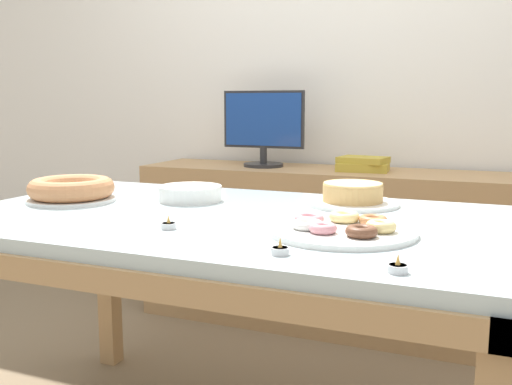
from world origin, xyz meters
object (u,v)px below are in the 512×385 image
object	(u,v)px
pastry_platter	(342,228)
book_stack	(363,164)
computer_monitor	(263,129)
tealight_near_front	(169,225)
tealight_centre	(398,268)
cake_golden_bundt	(71,190)
plate_stack	(190,193)
tealight_left_edge	(280,250)
cake_chocolate_round	(353,196)

from	to	relation	value
pastry_platter	book_stack	bearing A→B (deg)	99.69
computer_monitor	tealight_near_front	xyz separation A→B (m)	(0.30, -1.42, -0.18)
tealight_centre	cake_golden_bundt	bearing A→B (deg)	159.83
plate_stack	tealight_left_edge	distance (m)	0.74
book_stack	cake_golden_bundt	size ratio (longest dim) A/B	0.87
cake_chocolate_round	plate_stack	size ratio (longest dim) A/B	1.40
cake_golden_bundt	plate_stack	size ratio (longest dim) A/B	1.37
plate_stack	tealight_centre	bearing A→B (deg)	-36.71
cake_chocolate_round	tealight_left_edge	size ratio (longest dim) A/B	7.36
computer_monitor	tealight_near_front	distance (m)	1.46
cake_chocolate_round	tealight_left_edge	bearing A→B (deg)	-90.61
pastry_platter	plate_stack	bearing A→B (deg)	154.18
pastry_platter	tealight_left_edge	world-z (taller)	pastry_platter
pastry_platter	tealight_left_edge	xyz separation A→B (m)	(-0.07, -0.25, -0.00)
book_stack	pastry_platter	world-z (taller)	book_stack
tealight_centre	tealight_left_edge	xyz separation A→B (m)	(-0.25, 0.04, 0.00)
book_stack	tealight_centre	world-z (taller)	book_stack
cake_chocolate_round	tealight_near_front	xyz separation A→B (m)	(-0.36, -0.53, -0.02)
tealight_near_front	tealight_left_edge	size ratio (longest dim) A/B	1.00
cake_chocolate_round	tealight_left_edge	distance (m)	0.65
tealight_near_front	tealight_centre	xyz separation A→B (m)	(0.60, -0.17, 0.00)
computer_monitor	plate_stack	size ratio (longest dim) A/B	2.02
pastry_platter	tealight_left_edge	bearing A→B (deg)	-106.80
cake_chocolate_round	tealight_centre	bearing A→B (deg)	-70.48
plate_stack	cake_golden_bundt	bearing A→B (deg)	-156.18
pastry_platter	tealight_near_front	bearing A→B (deg)	-164.33
book_stack	cake_golden_bundt	bearing A→B (deg)	-121.42
cake_chocolate_round	cake_golden_bundt	xyz separation A→B (m)	(-0.87, -0.28, 0.01)
book_stack	tealight_centre	size ratio (longest dim) A/B	6.23
computer_monitor	cake_golden_bundt	bearing A→B (deg)	-100.33
computer_monitor	cake_chocolate_round	size ratio (longest dim) A/B	1.44
cake_chocolate_round	tealight_centre	xyz separation A→B (m)	(0.25, -0.69, -0.02)
cake_golden_bundt	plate_stack	distance (m)	0.39
plate_stack	book_stack	bearing A→B (deg)	70.44
cake_golden_bundt	computer_monitor	bearing A→B (deg)	79.67
book_stack	tealight_left_edge	xyz separation A→B (m)	(0.15, -1.55, -0.03)
computer_monitor	pastry_platter	bearing A→B (deg)	-60.80
computer_monitor	book_stack	bearing A→B (deg)	0.16
computer_monitor	pastry_platter	xyz separation A→B (m)	(0.73, -1.30, -0.18)
cake_golden_bundt	tealight_centre	xyz separation A→B (m)	(1.12, -0.41, -0.03)
cake_golden_bundt	tealight_centre	bearing A→B (deg)	-20.17
book_stack	tealight_near_front	xyz separation A→B (m)	(-0.20, -1.42, -0.03)
tealight_centre	tealight_left_edge	world-z (taller)	same
tealight_centre	plate_stack	bearing A→B (deg)	143.29
computer_monitor	tealight_left_edge	size ratio (longest dim) A/B	10.60
computer_monitor	tealight_left_edge	bearing A→B (deg)	-67.13
cake_golden_bundt	pastry_platter	xyz separation A→B (m)	(0.94, -0.13, -0.03)
cake_golden_bundt	tealight_left_edge	distance (m)	0.94
pastry_platter	plate_stack	xyz separation A→B (m)	(-0.58, 0.28, 0.01)
pastry_platter	plate_stack	distance (m)	0.65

